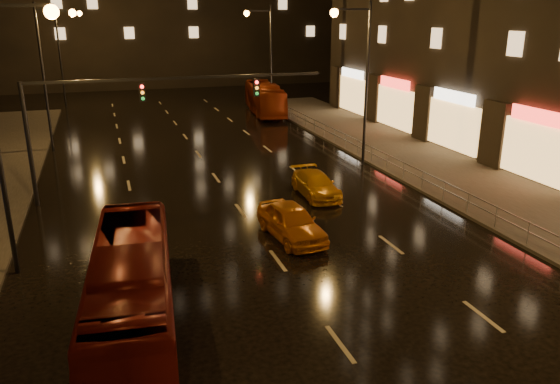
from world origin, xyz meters
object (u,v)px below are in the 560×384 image
Objects in this scene: taxi_near at (291,222)px; taxi_far at (316,185)px; bus_curb at (265,98)px; bus_red at (132,288)px.

taxi_far is (3.14, 5.07, -0.14)m from taxi_near.
bus_curb reaches higher than taxi_far.
taxi_near is at bearing -120.70° from taxi_far.
taxi_far is at bearing -93.36° from bus_curb.
bus_red is at bearing -148.65° from taxi_near.
taxi_near is (-7.75, -30.20, -0.70)m from bus_curb.
taxi_far is at bearing 52.28° from taxi_near.
bus_curb is 25.57m from taxi_far.
taxi_near is at bearing -97.37° from bus_curb.
taxi_far is at bearing 50.90° from bus_red.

